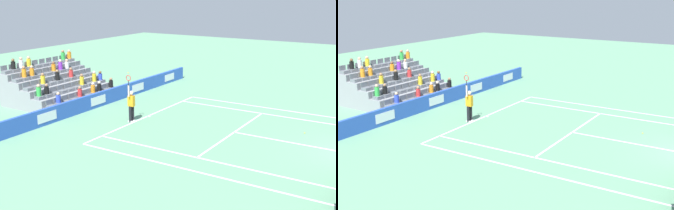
% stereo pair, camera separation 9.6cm
% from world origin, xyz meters
% --- Properties ---
extents(line_baseline, '(10.97, 0.10, 0.01)m').
position_xyz_m(line_baseline, '(0.00, -11.89, 0.00)').
color(line_baseline, white).
rests_on(line_baseline, ground).
extents(line_service, '(8.23, 0.10, 0.01)m').
position_xyz_m(line_service, '(0.00, -6.40, 0.00)').
color(line_service, white).
rests_on(line_service, ground).
extents(line_centre_service, '(0.10, 6.40, 0.01)m').
position_xyz_m(line_centre_service, '(0.00, -3.20, 0.00)').
color(line_centre_service, white).
rests_on(line_centre_service, ground).
extents(line_singles_sideline_left, '(0.10, 11.89, 0.01)m').
position_xyz_m(line_singles_sideline_left, '(4.12, -5.95, 0.00)').
color(line_singles_sideline_left, white).
rests_on(line_singles_sideline_left, ground).
extents(line_singles_sideline_right, '(0.10, 11.89, 0.01)m').
position_xyz_m(line_singles_sideline_right, '(-4.12, -5.95, 0.00)').
color(line_singles_sideline_right, white).
rests_on(line_singles_sideline_right, ground).
extents(line_doubles_sideline_left, '(0.10, 11.89, 0.01)m').
position_xyz_m(line_doubles_sideline_left, '(5.49, -5.95, 0.00)').
color(line_doubles_sideline_left, white).
rests_on(line_doubles_sideline_left, ground).
extents(line_doubles_sideline_right, '(0.10, 11.89, 0.01)m').
position_xyz_m(line_doubles_sideline_right, '(-5.49, -5.95, 0.00)').
color(line_doubles_sideline_right, white).
rests_on(line_doubles_sideline_right, ground).
extents(line_centre_mark, '(0.10, 0.20, 0.01)m').
position_xyz_m(line_centre_mark, '(0.00, -11.79, 0.00)').
color(line_centre_mark, white).
rests_on(line_centre_mark, ground).
extents(sponsor_barrier, '(21.27, 0.22, 0.93)m').
position_xyz_m(sponsor_barrier, '(-0.00, -15.71, 0.46)').
color(sponsor_barrier, blue).
rests_on(sponsor_barrier, ground).
extents(tennis_player, '(0.53, 0.36, 2.85)m').
position_xyz_m(tennis_player, '(1.32, -12.06, 0.99)').
color(tennis_player, black).
rests_on(tennis_player, ground).
extents(stadium_stand, '(6.20, 4.75, 3.00)m').
position_xyz_m(stadium_stand, '(-0.00, -19.27, 0.83)').
color(stadium_stand, gray).
rests_on(stadium_stand, ground).
extents(loose_tennis_ball, '(0.07, 0.07, 0.07)m').
position_xyz_m(loose_tennis_ball, '(-1.71, -3.22, 0.03)').
color(loose_tennis_ball, '#D1E533').
rests_on(loose_tennis_ball, ground).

